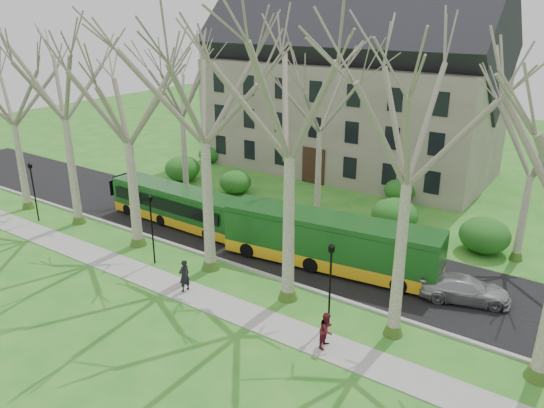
{
  "coord_description": "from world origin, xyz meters",
  "views": [
    {
      "loc": [
        16.3,
        -20.81,
        14.59
      ],
      "look_at": [
        -0.09,
        3.0,
        3.85
      ],
      "focal_mm": 35.0,
      "sensor_mm": 36.0,
      "label": 1
    }
  ],
  "objects_px": {
    "sedan": "(465,289)",
    "pedestrian_b": "(327,330)",
    "bus_follow": "(330,241)",
    "bus_lead": "(177,205)",
    "pedestrian_a": "(184,276)"
  },
  "relations": [
    {
      "from": "sedan",
      "to": "pedestrian_b",
      "type": "distance_m",
      "value": 8.66
    },
    {
      "from": "sedan",
      "to": "pedestrian_b",
      "type": "bearing_deg",
      "value": 133.36
    },
    {
      "from": "bus_follow",
      "to": "pedestrian_b",
      "type": "distance_m",
      "value": 8.09
    },
    {
      "from": "bus_lead",
      "to": "pedestrian_b",
      "type": "relative_size",
      "value": 6.29
    },
    {
      "from": "pedestrian_a",
      "to": "pedestrian_b",
      "type": "height_order",
      "value": "pedestrian_a"
    },
    {
      "from": "sedan",
      "to": "bus_lead",
      "type": "bearing_deg",
      "value": 72.85
    },
    {
      "from": "bus_lead",
      "to": "pedestrian_a",
      "type": "xyz_separation_m",
      "value": [
        7.21,
        -6.88,
        -0.45
      ]
    },
    {
      "from": "bus_follow",
      "to": "pedestrian_b",
      "type": "relative_size",
      "value": 7.45
    },
    {
      "from": "sedan",
      "to": "pedestrian_a",
      "type": "bearing_deg",
      "value": 101.46
    },
    {
      "from": "pedestrian_a",
      "to": "pedestrian_b",
      "type": "relative_size",
      "value": 1.05
    },
    {
      "from": "bus_lead",
      "to": "pedestrian_a",
      "type": "bearing_deg",
      "value": -42.62
    },
    {
      "from": "bus_lead",
      "to": "pedestrian_b",
      "type": "distance_m",
      "value": 17.5
    },
    {
      "from": "bus_lead",
      "to": "bus_follow",
      "type": "height_order",
      "value": "bus_follow"
    },
    {
      "from": "sedan",
      "to": "pedestrian_a",
      "type": "distance_m",
      "value": 14.91
    },
    {
      "from": "sedan",
      "to": "pedestrian_a",
      "type": "xyz_separation_m",
      "value": [
        -12.82,
        -7.6,
        0.24
      ]
    }
  ]
}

